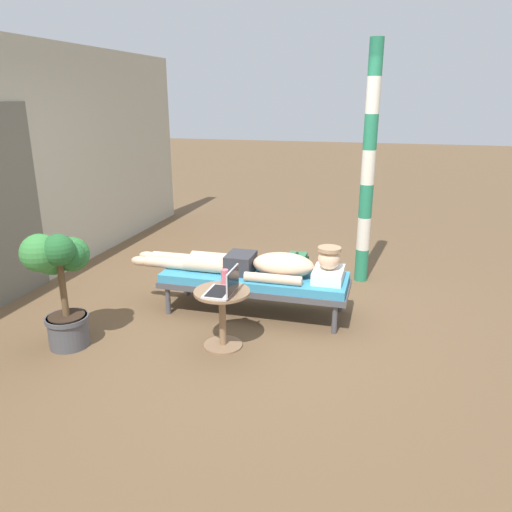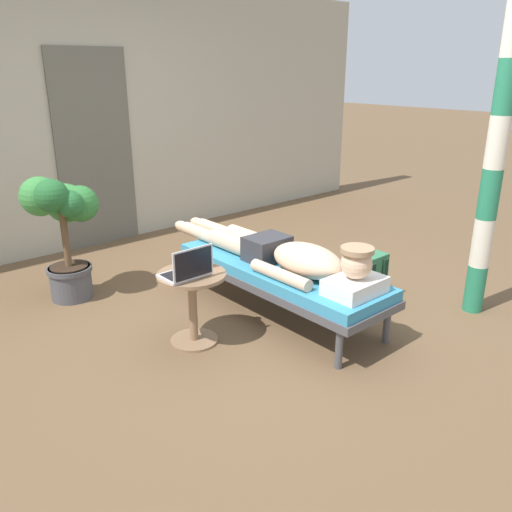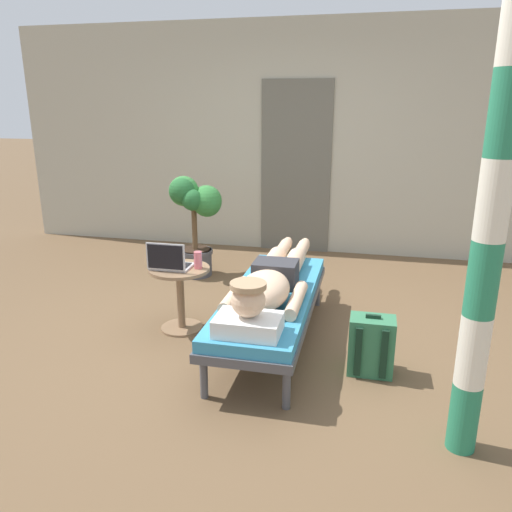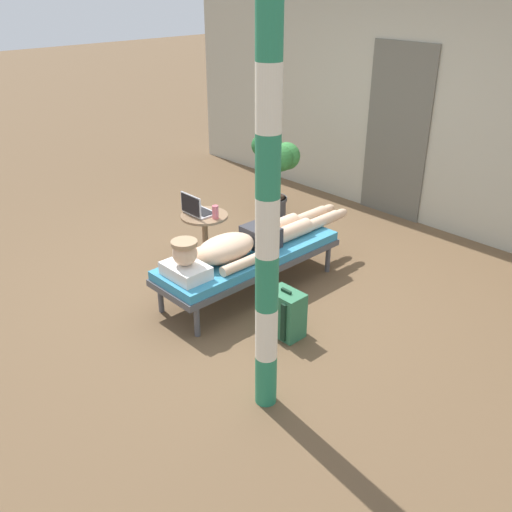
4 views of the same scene
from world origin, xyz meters
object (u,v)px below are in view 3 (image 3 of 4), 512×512
(lounge_chair, at_px, (272,301))
(person_reclining, at_px, (270,281))
(laptop, at_px, (169,262))
(porch_post, at_px, (494,200))
(drink_glass, at_px, (198,260))
(side_table, at_px, (180,288))
(backpack, at_px, (371,346))
(potted_plant, at_px, (196,213))

(lounge_chair, height_order, person_reclining, person_reclining)
(laptop, xyz_separation_m, porch_post, (2.05, -1.01, 0.76))
(person_reclining, distance_m, porch_post, 1.74)
(person_reclining, height_order, porch_post, porch_post)
(lounge_chair, bearing_deg, porch_post, -38.56)
(person_reclining, height_order, drink_glass, person_reclining)
(porch_post, bearing_deg, side_table, 151.95)
(lounge_chair, bearing_deg, backpack, -20.46)
(lounge_chair, height_order, porch_post, porch_post)
(person_reclining, distance_m, side_table, 0.79)
(person_reclining, bearing_deg, side_table, 169.76)
(drink_glass, bearing_deg, side_table, -171.14)
(potted_plant, bearing_deg, lounge_chair, -52.31)
(lounge_chair, distance_m, porch_post, 1.85)
(person_reclining, xyz_separation_m, laptop, (-0.82, 0.09, 0.06))
(side_table, xyz_separation_m, laptop, (-0.06, -0.05, 0.23))
(drink_glass, distance_m, backpack, 1.46)
(backpack, bearing_deg, lounge_chair, 159.54)
(laptop, bearing_deg, potted_plant, 101.06)
(person_reclining, relative_size, side_table, 4.15)
(laptop, bearing_deg, lounge_chair, -2.11)
(backpack, bearing_deg, person_reclining, 163.41)
(drink_glass, xyz_separation_m, backpack, (1.35, -0.38, -0.39))
(potted_plant, bearing_deg, person_reclining, -53.38)
(side_table, height_order, laptop, laptop)
(backpack, height_order, porch_post, porch_post)
(porch_post, bearing_deg, backpack, 124.57)
(person_reclining, relative_size, laptop, 7.00)
(laptop, xyz_separation_m, drink_glass, (0.21, 0.07, 0.01))
(backpack, relative_size, porch_post, 0.16)
(person_reclining, relative_size, porch_post, 0.81)
(porch_post, bearing_deg, drink_glass, 149.50)
(laptop, distance_m, porch_post, 2.40)
(person_reclining, bearing_deg, porch_post, -36.92)
(lounge_chair, distance_m, person_reclining, 0.18)
(drink_glass, relative_size, backpack, 0.32)
(lounge_chair, relative_size, potted_plant, 1.78)
(person_reclining, relative_size, backpack, 5.12)
(lounge_chair, height_order, potted_plant, potted_plant)
(side_table, bearing_deg, potted_plant, 103.94)
(laptop, distance_m, drink_glass, 0.22)
(laptop, relative_size, backpack, 0.73)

